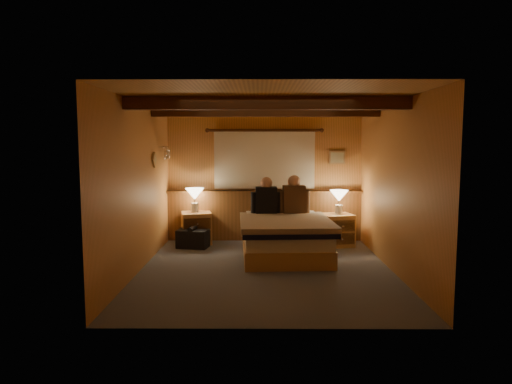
{
  "coord_description": "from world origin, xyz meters",
  "views": [
    {
      "loc": [
        -0.1,
        -6.4,
        1.81
      ],
      "look_at": [
        -0.14,
        0.4,
        1.08
      ],
      "focal_mm": 32.0,
      "sensor_mm": 36.0,
      "label": 1
    }
  ],
  "objects_px": {
    "person_left": "(266,198)",
    "person_right": "(294,197)",
    "nightstand_left": "(197,228)",
    "duffel_bag": "(193,238)",
    "lamp_left": "(195,195)",
    "nightstand_right": "(337,230)",
    "lamp_right": "(339,197)",
    "bed": "(285,237)"
  },
  "relations": [
    {
      "from": "nightstand_right",
      "to": "person_left",
      "type": "distance_m",
      "value": 1.4
    },
    {
      "from": "nightstand_left",
      "to": "person_right",
      "type": "distance_m",
      "value": 1.87
    },
    {
      "from": "bed",
      "to": "nightstand_left",
      "type": "xyz_separation_m",
      "value": [
        -1.55,
        0.97,
        -0.04
      ]
    },
    {
      "from": "nightstand_left",
      "to": "lamp_left",
      "type": "bearing_deg",
      "value": 153.97
    },
    {
      "from": "nightstand_right",
      "to": "duffel_bag",
      "type": "height_order",
      "value": "nightstand_right"
    },
    {
      "from": "bed",
      "to": "person_right",
      "type": "bearing_deg",
      "value": 70.58
    },
    {
      "from": "person_right",
      "to": "lamp_right",
      "type": "bearing_deg",
      "value": 7.32
    },
    {
      "from": "lamp_right",
      "to": "person_right",
      "type": "bearing_deg",
      "value": -167.91
    },
    {
      "from": "person_left",
      "to": "person_right",
      "type": "distance_m",
      "value": 0.48
    },
    {
      "from": "person_left",
      "to": "person_right",
      "type": "bearing_deg",
      "value": 0.5
    },
    {
      "from": "lamp_right",
      "to": "person_left",
      "type": "bearing_deg",
      "value": -170.87
    },
    {
      "from": "bed",
      "to": "nightstand_right",
      "type": "xyz_separation_m",
      "value": [
        0.97,
        0.78,
        -0.04
      ]
    },
    {
      "from": "bed",
      "to": "lamp_left",
      "type": "distance_m",
      "value": 1.93
    },
    {
      "from": "nightstand_left",
      "to": "bed",
      "type": "bearing_deg",
      "value": -43.95
    },
    {
      "from": "person_right",
      "to": "bed",
      "type": "bearing_deg",
      "value": -111.21
    },
    {
      "from": "nightstand_left",
      "to": "person_left",
      "type": "height_order",
      "value": "person_left"
    },
    {
      "from": "person_right",
      "to": "nightstand_right",
      "type": "bearing_deg",
      "value": 5.93
    },
    {
      "from": "lamp_right",
      "to": "duffel_bag",
      "type": "height_order",
      "value": "lamp_right"
    },
    {
      "from": "nightstand_right",
      "to": "duffel_bag",
      "type": "distance_m",
      "value": 2.55
    },
    {
      "from": "lamp_right",
      "to": "person_left",
      "type": "xyz_separation_m",
      "value": [
        -1.29,
        -0.21,
        0.01
      ]
    },
    {
      "from": "lamp_right",
      "to": "person_left",
      "type": "distance_m",
      "value": 1.3
    },
    {
      "from": "lamp_left",
      "to": "lamp_right",
      "type": "relative_size",
      "value": 1.04
    },
    {
      "from": "nightstand_right",
      "to": "person_left",
      "type": "bearing_deg",
      "value": 176.19
    },
    {
      "from": "nightstand_right",
      "to": "person_left",
      "type": "height_order",
      "value": "person_left"
    },
    {
      "from": "lamp_left",
      "to": "person_left",
      "type": "relative_size",
      "value": 0.68
    },
    {
      "from": "lamp_left",
      "to": "person_left",
      "type": "height_order",
      "value": "person_left"
    },
    {
      "from": "nightstand_right",
      "to": "person_right",
      "type": "bearing_deg",
      "value": 178.7
    },
    {
      "from": "lamp_left",
      "to": "duffel_bag",
      "type": "height_order",
      "value": "lamp_left"
    },
    {
      "from": "lamp_left",
      "to": "person_right",
      "type": "xyz_separation_m",
      "value": [
        1.76,
        -0.34,
        0.01
      ]
    },
    {
      "from": "lamp_left",
      "to": "bed",
      "type": "bearing_deg",
      "value": -31.67
    },
    {
      "from": "lamp_right",
      "to": "duffel_bag",
      "type": "xyz_separation_m",
      "value": [
        -2.56,
        -0.18,
        -0.7
      ]
    },
    {
      "from": "bed",
      "to": "lamp_right",
      "type": "distance_m",
      "value": 1.39
    },
    {
      "from": "nightstand_right",
      "to": "lamp_right",
      "type": "xyz_separation_m",
      "value": [
        0.03,
        0.03,
        0.58
      ]
    },
    {
      "from": "nightstand_right",
      "to": "person_left",
      "type": "xyz_separation_m",
      "value": [
        -1.26,
        -0.18,
        0.59
      ]
    },
    {
      "from": "person_left",
      "to": "nightstand_left",
      "type": "bearing_deg",
      "value": 160.4
    },
    {
      "from": "nightstand_right",
      "to": "person_right",
      "type": "height_order",
      "value": "person_right"
    },
    {
      "from": "person_right",
      "to": "duffel_bag",
      "type": "distance_m",
      "value": 1.9
    },
    {
      "from": "duffel_bag",
      "to": "nightstand_right",
      "type": "bearing_deg",
      "value": 14.85
    },
    {
      "from": "nightstand_right",
      "to": "person_right",
      "type": "relative_size",
      "value": 0.89
    },
    {
      "from": "lamp_left",
      "to": "person_left",
      "type": "bearing_deg",
      "value": -16.03
    },
    {
      "from": "person_right",
      "to": "duffel_bag",
      "type": "height_order",
      "value": "person_right"
    },
    {
      "from": "nightstand_left",
      "to": "duffel_bag",
      "type": "distance_m",
      "value": 0.36
    }
  ]
}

